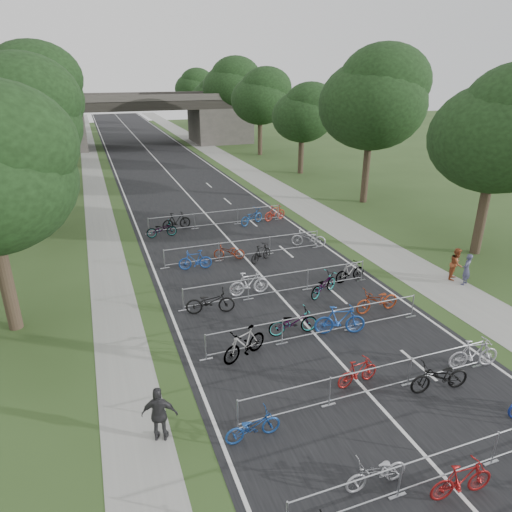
# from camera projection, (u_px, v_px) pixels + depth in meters

# --- Properties ---
(road) EXTENTS (11.00, 140.00, 0.01)m
(road) POSITION_uv_depth(u_px,v_px,m) (160.00, 164.00, 52.34)
(road) COLOR black
(road) RESTS_ON ground
(sidewalk_right) EXTENTS (3.00, 140.00, 0.01)m
(sidewalk_right) POSITION_uv_depth(u_px,v_px,m) (227.00, 160.00, 54.90)
(sidewalk_right) COLOR gray
(sidewalk_right) RESTS_ON ground
(sidewalk_left) EXTENTS (2.00, 140.00, 0.01)m
(sidewalk_left) POSITION_uv_depth(u_px,v_px,m) (92.00, 169.00, 49.94)
(sidewalk_left) COLOR gray
(sidewalk_left) RESTS_ON ground
(lane_markings) EXTENTS (0.12, 140.00, 0.00)m
(lane_markings) POSITION_uv_depth(u_px,v_px,m) (160.00, 164.00, 52.34)
(lane_markings) COLOR silver
(lane_markings) RESTS_ON ground
(overpass_bridge) EXTENTS (31.00, 8.00, 7.05)m
(overpass_bridge) POSITION_uv_depth(u_px,v_px,m) (141.00, 120.00, 64.04)
(overpass_bridge) COLOR #3F3D38
(overpass_bridge) RESTS_ON ground
(tree_right_0) EXTENTS (7.17, 7.17, 10.93)m
(tree_right_0) POSITION_uv_depth(u_px,v_px,m) (501.00, 132.00, 24.31)
(tree_right_0) COLOR #33261C
(tree_right_0) RESTS_ON ground
(tree_left_1) EXTENTS (7.56, 7.56, 11.53)m
(tree_left_1) POSITION_uv_depth(u_px,v_px,m) (17.00, 120.00, 26.76)
(tree_left_1) COLOR #33261C
(tree_left_1) RESTS_ON ground
(tree_right_1) EXTENTS (8.18, 8.18, 12.47)m
(tree_right_1) POSITION_uv_depth(u_px,v_px,m) (374.00, 100.00, 34.37)
(tree_right_1) COLOR #33261C
(tree_right_1) RESTS_ON ground
(tree_left_2) EXTENTS (8.40, 8.40, 12.81)m
(tree_left_2) POSITION_uv_depth(u_px,v_px,m) (31.00, 95.00, 36.88)
(tree_left_2) COLOR #33261C
(tree_left_2) RESTS_ON ground
(tree_right_2) EXTENTS (6.16, 6.16, 9.39)m
(tree_right_2) POSITION_uv_depth(u_px,v_px,m) (304.00, 114.00, 45.53)
(tree_right_2) COLOR #33261C
(tree_right_2) RESTS_ON ground
(tree_left_3) EXTENTS (6.72, 6.72, 10.25)m
(tree_left_3) POSITION_uv_depth(u_px,v_px,m) (44.00, 106.00, 47.92)
(tree_left_3) COLOR #33261C
(tree_left_3) RESTS_ON ground
(tree_right_3) EXTENTS (7.17, 7.17, 10.93)m
(tree_right_3) POSITION_uv_depth(u_px,v_px,m) (261.00, 97.00, 55.59)
(tree_right_3) COLOR #33261C
(tree_right_3) RESTS_ON ground
(tree_left_4) EXTENTS (7.56, 7.56, 11.53)m
(tree_left_4) POSITION_uv_depth(u_px,v_px,m) (48.00, 93.00, 58.04)
(tree_left_4) COLOR #33261C
(tree_left_4) RESTS_ON ground
(tree_right_4) EXTENTS (8.18, 8.18, 12.47)m
(tree_right_4) POSITION_uv_depth(u_px,v_px,m) (232.00, 86.00, 65.65)
(tree_right_4) COLOR #33261C
(tree_right_4) RESTS_ON ground
(tree_left_5) EXTENTS (8.40, 8.40, 12.81)m
(tree_left_5) POSITION_uv_depth(u_px,v_px,m) (51.00, 84.00, 68.16)
(tree_left_5) COLOR #33261C
(tree_left_5) RESTS_ON ground
(tree_right_5) EXTENTS (6.16, 6.16, 9.39)m
(tree_right_5) POSITION_uv_depth(u_px,v_px,m) (211.00, 96.00, 76.81)
(tree_right_5) COLOR #33261C
(tree_right_5) RESTS_ON ground
(tree_left_6) EXTENTS (6.72, 6.72, 10.25)m
(tree_left_6) POSITION_uv_depth(u_px,v_px,m) (56.00, 92.00, 79.20)
(tree_left_6) COLOR #33261C
(tree_left_6) RESTS_ON ground
(tree_right_6) EXTENTS (7.17, 7.17, 10.93)m
(tree_right_6) POSITION_uv_depth(u_px,v_px,m) (194.00, 88.00, 86.87)
(tree_right_6) COLOR #33261C
(tree_right_6) RESTS_ON ground
(barrier_row_1) EXTENTS (9.70, 0.08, 1.10)m
(barrier_row_1) POSITION_uv_depth(u_px,v_px,m) (449.00, 463.00, 11.82)
(barrier_row_1) COLOR #ACAFB5
(barrier_row_1) RESTS_ON ground
(barrier_row_2) EXTENTS (9.70, 0.08, 1.10)m
(barrier_row_2) POSITION_uv_depth(u_px,v_px,m) (371.00, 381.00, 14.95)
(barrier_row_2) COLOR #ACAFB5
(barrier_row_2) RESTS_ON ground
(barrier_row_3) EXTENTS (9.70, 0.08, 1.10)m
(barrier_row_3) POSITION_uv_depth(u_px,v_px,m) (317.00, 325.00, 18.25)
(barrier_row_3) COLOR #ACAFB5
(barrier_row_3) RESTS_ON ground
(barrier_row_4) EXTENTS (9.70, 0.08, 1.10)m
(barrier_row_4) POSITION_uv_depth(u_px,v_px,m) (279.00, 284.00, 21.72)
(barrier_row_4) COLOR #ACAFB5
(barrier_row_4) RESTS_ON ground
(barrier_row_5) EXTENTS (9.70, 0.08, 1.10)m
(barrier_row_5) POSITION_uv_depth(u_px,v_px,m) (245.00, 249.00, 26.07)
(barrier_row_5) COLOR #ACAFB5
(barrier_row_5) RESTS_ON ground
(barrier_row_6) EXTENTS (9.70, 0.08, 1.10)m
(barrier_row_6) POSITION_uv_depth(u_px,v_px,m) (216.00, 219.00, 31.28)
(barrier_row_6) COLOR #ACAFB5
(barrier_row_6) RESTS_ON ground
(bike_5) EXTENTS (1.77, 0.64, 0.93)m
(bike_5) POSITION_uv_depth(u_px,v_px,m) (377.00, 473.00, 11.64)
(bike_5) COLOR #9C9DA3
(bike_5) RESTS_ON ground
(bike_6) EXTENTS (1.82, 0.66, 1.07)m
(bike_6) POSITION_uv_depth(u_px,v_px,m) (462.00, 480.00, 11.35)
(bike_6) COLOR maroon
(bike_6) RESTS_ON ground
(bike_8) EXTENTS (1.74, 0.67, 0.90)m
(bike_8) POSITION_uv_depth(u_px,v_px,m) (253.00, 426.00, 13.18)
(bike_8) COLOR navy
(bike_8) RESTS_ON ground
(bike_9) EXTENTS (1.70, 0.66, 0.99)m
(bike_9) POSITION_uv_depth(u_px,v_px,m) (358.00, 372.00, 15.47)
(bike_9) COLOR maroon
(bike_9) RESTS_ON ground
(bike_10) EXTENTS (2.18, 0.99, 1.10)m
(bike_10) POSITION_uv_depth(u_px,v_px,m) (440.00, 377.00, 15.13)
(bike_10) COLOR black
(bike_10) RESTS_ON ground
(bike_11) EXTENTS (2.01, 0.86, 1.17)m
(bike_11) POSITION_uv_depth(u_px,v_px,m) (474.00, 354.00, 16.31)
(bike_11) COLOR #A5A5AD
(bike_11) RESTS_ON ground
(bike_12) EXTENTS (2.10, 1.34, 1.22)m
(bike_12) POSITION_uv_depth(u_px,v_px,m) (244.00, 344.00, 16.88)
(bike_12) COLOR #ACAFB5
(bike_12) RESTS_ON ground
(bike_13) EXTENTS (2.13, 0.87, 1.09)m
(bike_13) POSITION_uv_depth(u_px,v_px,m) (293.00, 322.00, 18.45)
(bike_13) COLOR #ACAFB5
(bike_13) RESTS_ON ground
(bike_14) EXTENTS (2.17, 1.15, 1.26)m
(bike_14) POSITION_uv_depth(u_px,v_px,m) (340.00, 320.00, 18.43)
(bike_14) COLOR #1C479C
(bike_14) RESTS_ON ground
(bike_15) EXTENTS (2.13, 0.78, 1.11)m
(bike_15) POSITION_uv_depth(u_px,v_px,m) (377.00, 301.00, 20.16)
(bike_15) COLOR maroon
(bike_15) RESTS_ON ground
(bike_16) EXTENTS (2.26, 1.18, 1.13)m
(bike_16) POSITION_uv_depth(u_px,v_px,m) (210.00, 302.00, 20.04)
(bike_16) COLOR black
(bike_16) RESTS_ON ground
(bike_17) EXTENTS (1.99, 0.57, 1.19)m
(bike_17) POSITION_uv_depth(u_px,v_px,m) (249.00, 283.00, 21.68)
(bike_17) COLOR #B7B8BF
(bike_17) RESTS_ON ground
(bike_18) EXTENTS (2.10, 1.60, 1.06)m
(bike_18) POSITION_uv_depth(u_px,v_px,m) (323.00, 285.00, 21.69)
(bike_18) COLOR #ACAFB5
(bike_18) RESTS_ON ground
(bike_19) EXTENTS (1.83, 0.74, 1.07)m
(bike_19) POSITION_uv_depth(u_px,v_px,m) (350.00, 272.00, 23.09)
(bike_19) COLOR #ACAFB5
(bike_19) RESTS_ON ground
(bike_20) EXTENTS (1.86, 0.77, 1.08)m
(bike_20) POSITION_uv_depth(u_px,v_px,m) (195.00, 260.00, 24.49)
(bike_20) COLOR #1A4294
(bike_20) RESTS_ON ground
(bike_21) EXTENTS (1.86, 1.18, 0.92)m
(bike_21) POSITION_uv_depth(u_px,v_px,m) (229.00, 252.00, 25.83)
(bike_21) COLOR maroon
(bike_21) RESTS_ON ground
(bike_22) EXTENTS (1.70, 1.27, 1.02)m
(bike_22) POSITION_uv_depth(u_px,v_px,m) (261.00, 253.00, 25.51)
(bike_22) COLOR black
(bike_22) RESTS_ON ground
(bike_23) EXTENTS (2.15, 1.64, 1.08)m
(bike_23) POSITION_uv_depth(u_px,v_px,m) (309.00, 238.00, 27.67)
(bike_23) COLOR #BABAC2
(bike_23) RESTS_ON ground
(bike_24) EXTENTS (1.95, 0.69, 1.02)m
(bike_24) POSITION_uv_depth(u_px,v_px,m) (162.00, 229.00, 29.31)
(bike_24) COLOR #ACAFB5
(bike_24) RESTS_ON ground
(bike_25) EXTENTS (2.04, 0.86, 1.19)m
(bike_25) POSITION_uv_depth(u_px,v_px,m) (176.00, 221.00, 30.67)
(bike_25) COLOR black
(bike_25) RESTS_ON ground
(bike_26) EXTENTS (2.17, 1.57, 1.09)m
(bike_26) POSITION_uv_depth(u_px,v_px,m) (252.00, 217.00, 31.72)
(bike_26) COLOR #1A4A91
(bike_26) RESTS_ON ground
(bike_27) EXTENTS (1.89, 0.99, 1.09)m
(bike_27) POSITION_uv_depth(u_px,v_px,m) (275.00, 213.00, 32.58)
(bike_27) COLOR maroon
(bike_27) RESTS_ON ground
(pedestrian_a) EXTENTS (0.71, 0.61, 1.63)m
(pedestrian_a) POSITION_uv_depth(u_px,v_px,m) (466.00, 269.00, 22.65)
(pedestrian_a) COLOR #3A3B57
(pedestrian_a) RESTS_ON ground
(pedestrian_b) EXTENTS (1.03, 0.99, 1.67)m
(pedestrian_b) POSITION_uv_depth(u_px,v_px,m) (456.00, 264.00, 23.25)
(pedestrian_b) COLOR brown
(pedestrian_b) RESTS_ON ground
(pedestrian_c) EXTENTS (1.12, 0.75, 1.77)m
(pedestrian_c) POSITION_uv_depth(u_px,v_px,m) (160.00, 414.00, 13.02)
(pedestrian_c) COLOR #2B2A2D
(pedestrian_c) RESTS_ON ground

